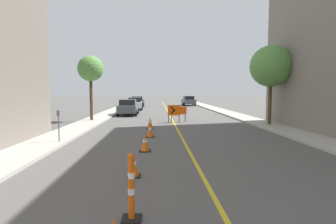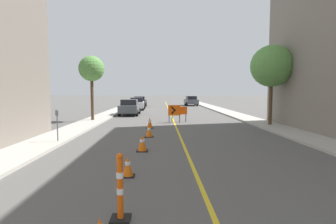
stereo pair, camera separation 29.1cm
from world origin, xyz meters
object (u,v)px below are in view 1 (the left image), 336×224
(traffic_cone_third, at_px, (134,167))
(street_tree_right_near, at_px, (271,66))
(parked_car_curb_far, at_px, (138,102))
(street_tree_left_near, at_px, (91,69))
(traffic_cone_farthest, at_px, (150,123))
(traffic_cone_fifth, at_px, (150,131))
(arrow_barricade_secondary, at_px, (178,111))
(parked_car_opposite_side, at_px, (189,101))
(traffic_cone_fourth, at_px, (145,143))
(delineator_post_front, at_px, (131,191))
(parked_car_curb_mid, at_px, (135,104))
(parking_meter_far_curb, at_px, (58,119))
(parked_car_curb_near, at_px, (128,107))
(arrow_barricade_primary, at_px, (174,111))

(traffic_cone_third, distance_m, street_tree_right_near, 14.00)
(parked_car_curb_far, height_order, street_tree_right_near, street_tree_right_near)
(street_tree_left_near, bearing_deg, traffic_cone_farthest, -40.77)
(traffic_cone_fifth, height_order, street_tree_left_near, street_tree_left_near)
(arrow_barricade_secondary, relative_size, parked_car_opposite_side, 0.29)
(traffic_cone_fourth, bearing_deg, delineator_post_front, -90.11)
(traffic_cone_fifth, bearing_deg, traffic_cone_farthest, 91.78)
(traffic_cone_third, distance_m, traffic_cone_fourth, 3.16)
(traffic_cone_third, relative_size, traffic_cone_farthest, 0.82)
(traffic_cone_fourth, xyz_separation_m, parked_car_curb_mid, (-2.32, 23.30, 0.47))
(traffic_cone_fourth, height_order, delineator_post_front, delineator_post_front)
(traffic_cone_third, bearing_deg, parking_meter_far_curb, 128.69)
(arrow_barricade_secondary, bearing_deg, parked_car_curb_far, 106.24)
(traffic_cone_farthest, relative_size, street_tree_left_near, 0.14)
(parked_car_curb_near, xyz_separation_m, street_tree_right_near, (10.70, -8.66, 3.31))
(arrow_barricade_secondary, bearing_deg, traffic_cone_fifth, -103.80)
(traffic_cone_third, xyz_separation_m, arrow_barricade_primary, (1.97, 12.59, 0.62))
(traffic_cone_fifth, bearing_deg, traffic_cone_third, -92.80)
(traffic_cone_fourth, height_order, street_tree_right_near, street_tree_right_near)
(traffic_cone_third, relative_size, parked_car_curb_near, 0.14)
(parked_car_curb_far, bearing_deg, traffic_cone_fourth, -84.80)
(traffic_cone_farthest, height_order, street_tree_right_near, street_tree_right_near)
(traffic_cone_third, height_order, street_tree_left_near, street_tree_left_near)
(parked_car_curb_mid, relative_size, street_tree_right_near, 0.81)
(traffic_cone_fifth, height_order, delineator_post_front, delineator_post_front)
(street_tree_left_near, bearing_deg, arrow_barricade_primary, -10.43)
(arrow_barricade_secondary, height_order, parked_car_curb_mid, parked_car_curb_mid)
(delineator_post_front, height_order, parking_meter_far_curb, parking_meter_far_curb)
(street_tree_right_near, bearing_deg, parked_car_curb_near, 141.00)
(street_tree_right_near, bearing_deg, traffic_cone_fifth, -153.72)
(parking_meter_far_curb, bearing_deg, street_tree_right_near, 24.70)
(parked_car_curb_mid, bearing_deg, parked_car_curb_near, -93.62)
(parking_meter_far_curb, bearing_deg, parked_car_curb_near, 83.51)
(traffic_cone_third, height_order, traffic_cone_fifth, traffic_cone_fifth)
(street_tree_left_near, bearing_deg, arrow_barricade_secondary, -5.27)
(parked_car_curb_near, bearing_deg, arrow_barricade_secondary, -52.88)
(street_tree_left_near, bearing_deg, parking_meter_far_curb, -85.44)
(traffic_cone_third, distance_m, arrow_barricade_secondary, 13.38)
(traffic_cone_fifth, bearing_deg, arrow_barricade_primary, 74.95)
(street_tree_left_near, bearing_deg, parked_car_curb_mid, 79.18)
(parked_car_curb_mid, bearing_deg, traffic_cone_fifth, -86.10)
(street_tree_left_near, bearing_deg, delineator_post_front, -73.82)
(parked_car_curb_far, relative_size, street_tree_right_near, 0.80)
(arrow_barricade_secondary, relative_size, street_tree_right_near, 0.24)
(parked_car_opposite_side, relative_size, street_tree_left_near, 0.86)
(parked_car_curb_near, relative_size, parked_car_curb_far, 1.00)
(parked_car_opposite_side, relative_size, street_tree_right_near, 0.81)
(street_tree_left_near, bearing_deg, parked_car_curb_near, 66.22)
(traffic_cone_third, distance_m, parked_car_curb_near, 19.26)
(traffic_cone_fourth, relative_size, street_tree_right_near, 0.12)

